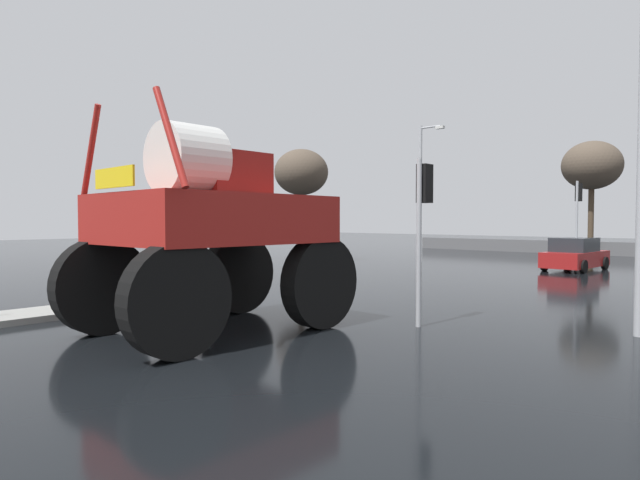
# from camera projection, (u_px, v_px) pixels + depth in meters

# --- Properties ---
(ground_plane) EXTENTS (120.00, 120.00, 0.00)m
(ground_plane) POSITION_uv_depth(u_px,v_px,m) (451.00, 283.00, 19.57)
(ground_plane) COLOR black
(median_island) EXTENTS (1.50, 9.35, 0.15)m
(median_island) POSITION_uv_depth(u_px,v_px,m) (109.00, 306.00, 13.78)
(median_island) COLOR gray
(median_island) RESTS_ON ground
(oversize_sprayer) EXTENTS (3.88, 5.45, 4.59)m
(oversize_sprayer) POSITION_uv_depth(u_px,v_px,m) (212.00, 228.00, 10.91)
(oversize_sprayer) COLOR black
(oversize_sprayer) RESTS_ON ground
(sedan_ahead) EXTENTS (2.05, 4.19, 1.52)m
(sedan_ahead) POSITION_uv_depth(u_px,v_px,m) (575.00, 255.00, 24.44)
(sedan_ahead) COLOR maroon
(sedan_ahead) RESTS_ON ground
(traffic_signal_near_left) EXTENTS (0.24, 0.54, 3.32)m
(traffic_signal_near_left) POSITION_uv_depth(u_px,v_px,m) (201.00, 217.00, 17.17)
(traffic_signal_near_left) COLOR #A8AAAF
(traffic_signal_near_left) RESTS_ON ground
(traffic_signal_near_right) EXTENTS (0.24, 0.54, 3.63)m
(traffic_signal_near_right) POSITION_uv_depth(u_px,v_px,m) (423.00, 205.00, 11.45)
(traffic_signal_near_right) COLOR #A8AAAF
(traffic_signal_near_right) RESTS_ON ground
(traffic_signal_far_left) EXTENTS (0.24, 0.55, 4.15)m
(traffic_signal_far_left) POSITION_uv_depth(u_px,v_px,m) (578.00, 205.00, 24.63)
(traffic_signal_far_left) COLOR #A8AAAF
(traffic_signal_far_left) RESTS_ON ground
(streetlight_far_left) EXTENTS (1.64, 0.24, 7.96)m
(streetlight_far_left) POSITION_uv_depth(u_px,v_px,m) (422.00, 186.00, 31.46)
(streetlight_far_left) COLOR #A8AAAF
(streetlight_far_left) RESTS_ON ground
(bare_tree_left) EXTENTS (3.00, 3.00, 6.28)m
(bare_tree_left) POSITION_uv_depth(u_px,v_px,m) (301.00, 173.00, 29.33)
(bare_tree_left) COLOR #473828
(bare_tree_left) RESTS_ON ground
(bare_tree_far_center) EXTENTS (3.72, 3.72, 7.51)m
(bare_tree_far_center) POSITION_uv_depth(u_px,v_px,m) (592.00, 166.00, 34.45)
(bare_tree_far_center) COLOR #473828
(bare_tree_far_center) RESTS_ON ground
(roadside_barrier) EXTENTS (28.37, 0.24, 0.90)m
(roadside_barrier) POSITION_uv_depth(u_px,v_px,m) (609.00, 249.00, 34.76)
(roadside_barrier) COLOR #59595B
(roadside_barrier) RESTS_ON ground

